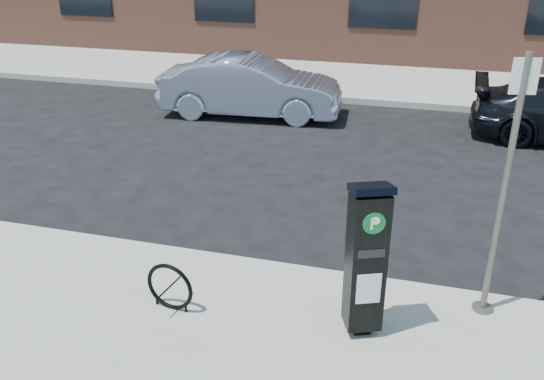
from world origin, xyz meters
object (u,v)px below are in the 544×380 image
(parking_kiosk, at_px, (366,259))
(bike_rack, at_px, (170,287))
(car_silver, at_px, (251,87))
(sign_pole, at_px, (503,194))

(parking_kiosk, distance_m, bike_rack, 2.16)
(car_silver, bearing_deg, parking_kiosk, -159.28)
(sign_pole, distance_m, car_silver, 8.28)
(sign_pole, height_order, car_silver, sign_pole)
(parking_kiosk, bearing_deg, car_silver, 92.68)
(car_silver, bearing_deg, bike_rack, -173.79)
(bike_rack, xyz_separation_m, car_silver, (-1.48, 7.61, 0.25))
(bike_rack, relative_size, car_silver, 0.14)
(parking_kiosk, relative_size, bike_rack, 2.97)
(sign_pole, bearing_deg, bike_rack, -175.23)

